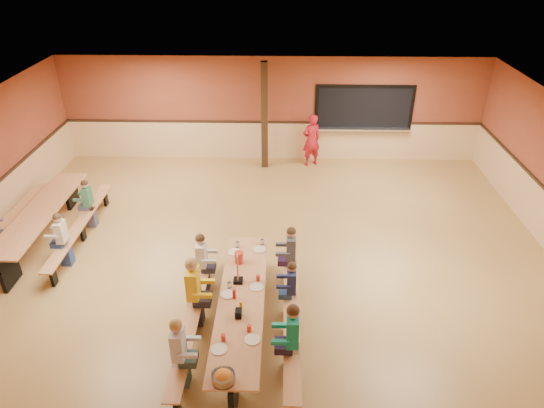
{
  "coord_description": "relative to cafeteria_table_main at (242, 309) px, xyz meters",
  "views": [
    {
      "loc": [
        0.32,
        -8.34,
        6.03
      ],
      "look_at": [
        0.11,
        0.18,
        1.15
      ],
      "focal_mm": 32.0,
      "sensor_mm": 36.0,
      "label": 1
    }
  ],
  "objects": [
    {
      "name": "seated_child_white_left",
      "position": [
        -0.83,
        -1.08,
        0.1
      ],
      "size": [
        0.39,
        0.32,
        1.25
      ],
      "primitive_type": null,
      "color": "silver",
      "rests_on": "ground"
    },
    {
      "name": "kitchen_pass_through",
      "position": [
        2.93,
        7.21,
        0.96
      ],
      "size": [
        2.78,
        0.28,
        1.38
      ],
      "color": "black",
      "rests_on": "ground"
    },
    {
      "name": "napkin_dispenser",
      "position": [
        -0.01,
        -0.41,
        0.28
      ],
      "size": [
        0.1,
        0.14,
        0.13
      ],
      "primitive_type": "cube",
      "color": "black",
      "rests_on": "cafeteria_table_main"
    },
    {
      "name": "ground",
      "position": [
        0.33,
        2.25,
        -0.53
      ],
      "size": [
        12.0,
        12.0,
        0.0
      ],
      "primitive_type": "plane",
      "color": "olive",
      "rests_on": "ground"
    },
    {
      "name": "seated_adult_yellow",
      "position": [
        -0.83,
        0.23,
        0.15
      ],
      "size": [
        0.44,
        0.36,
        1.35
      ],
      "primitive_type": null,
      "color": "yellow",
      "rests_on": "ground"
    },
    {
      "name": "structural_post",
      "position": [
        0.13,
        6.65,
        0.97
      ],
      "size": [
        0.18,
        0.18,
        3.0
      ],
      "primitive_type": "cube",
      "color": "black",
      "rests_on": "ground"
    },
    {
      "name": "seated_child_navy_right",
      "position": [
        0.83,
        0.44,
        0.05
      ],
      "size": [
        0.34,
        0.28,
        1.14
      ],
      "primitive_type": null,
      "color": "navy",
      "rests_on": "ground"
    },
    {
      "name": "condiment_mustard",
      "position": [
        0.02,
        -0.25,
        0.3
      ],
      "size": [
        0.06,
        0.06,
        0.17
      ],
      "primitive_type": "cylinder",
      "color": "yellow",
      "rests_on": "cafeteria_table_main"
    },
    {
      "name": "seated_child_tan_sec",
      "position": [
        -3.74,
        1.86,
        0.06
      ],
      "size": [
        0.36,
        0.29,
        1.18
      ],
      "primitive_type": null,
      "color": "beige",
      "rests_on": "ground"
    },
    {
      "name": "cafeteria_table_second",
      "position": [
        -4.56,
        2.74,
        0.0
      ],
      "size": [
        1.91,
        3.7,
        0.74
      ],
      "color": "#BB794A",
      "rests_on": "ground"
    },
    {
      "name": "seated_child_teal_right",
      "position": [
        0.83,
        -0.78,
        0.12
      ],
      "size": [
        0.41,
        0.33,
        1.28
      ],
      "primitive_type": null,
      "color": "#169679",
      "rests_on": "ground"
    },
    {
      "name": "room_envelope",
      "position": [
        0.33,
        2.25,
        0.16
      ],
      "size": [
        12.04,
        10.04,
        3.02
      ],
      "color": "brown",
      "rests_on": "ground"
    },
    {
      "name": "standing_woman",
      "position": [
        1.46,
        6.8,
        0.24
      ],
      "size": [
        0.66,
        0.57,
        1.52
      ],
      "primitive_type": "imported",
      "rotation": [
        0.0,
        0.0,
        3.58
      ],
      "color": "red",
      "rests_on": "ground"
    },
    {
      "name": "cafeteria_table_main",
      "position": [
        0.0,
        0.0,
        0.0
      ],
      "size": [
        1.91,
        3.7,
        0.74
      ],
      "color": "#BB794A",
      "rests_on": "ground"
    },
    {
      "name": "chip_bowl",
      "position": [
        -0.11,
        -1.65,
        0.29
      ],
      "size": [
        0.32,
        0.32,
        0.15
      ],
      "primitive_type": null,
      "color": "gold",
      "rests_on": "cafeteria_table_main"
    },
    {
      "name": "seated_child_grey_left",
      "position": [
        -0.83,
        1.14,
        0.08
      ],
      "size": [
        0.37,
        0.3,
        1.21
      ],
      "primitive_type": null,
      "color": "silver",
      "rests_on": "ground"
    },
    {
      "name": "table_paddle",
      "position": [
        -0.09,
        0.44,
        0.35
      ],
      "size": [
        0.16,
        0.16,
        0.56
      ],
      "color": "black",
      "rests_on": "cafeteria_table_main"
    },
    {
      "name": "seated_child_char_right",
      "position": [
        0.83,
        1.39,
        0.09
      ],
      "size": [
        0.38,
        0.31,
        1.22
      ],
      "primitive_type": null,
      "color": "#44474E",
      "rests_on": "ground"
    },
    {
      "name": "condiment_ketchup",
      "position": [
        -0.12,
        0.02,
        0.3
      ],
      "size": [
        0.06,
        0.06,
        0.17
      ],
      "primitive_type": "cylinder",
      "color": "#B2140F",
      "rests_on": "cafeteria_table_main"
    },
    {
      "name": "seated_child_green_sec",
      "position": [
        -3.74,
        3.33,
        0.05
      ],
      "size": [
        0.34,
        0.28,
        1.16
      ],
      "primitive_type": null,
      "color": "#33694A",
      "rests_on": "ground"
    },
    {
      "name": "place_settings",
      "position": [
        0.0,
        0.0,
        0.27
      ],
      "size": [
        0.65,
        3.3,
        0.11
      ],
      "primitive_type": null,
      "color": "beige",
      "rests_on": "cafeteria_table_main"
    },
    {
      "name": "punch_pitcher",
      "position": [
        -0.12,
        1.0,
        0.32
      ],
      "size": [
        0.16,
        0.16,
        0.22
      ],
      "primitive_type": "cylinder",
      "color": "red",
      "rests_on": "cafeteria_table_main"
    }
  ]
}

